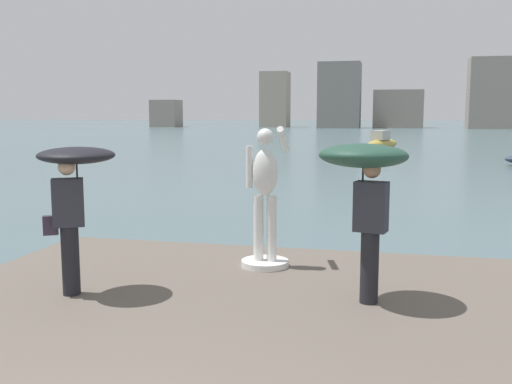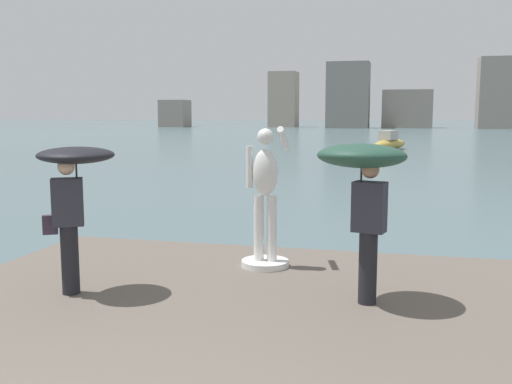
# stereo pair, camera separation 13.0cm
# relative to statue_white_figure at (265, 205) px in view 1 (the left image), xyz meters

# --- Properties ---
(ground_plane) EXTENTS (400.00, 400.00, 0.00)m
(ground_plane) POSITION_rel_statue_white_figure_xyz_m (-0.09, 33.79, -1.33)
(ground_plane) COLOR #4C666B
(statue_white_figure) EXTENTS (0.71, 0.92, 2.10)m
(statue_white_figure) POSITION_rel_statue_white_figure_xyz_m (0.00, 0.00, 0.00)
(statue_white_figure) COLOR white
(statue_white_figure) RESTS_ON pier
(onlooker_left) EXTENTS (1.30, 1.30, 1.87)m
(onlooker_left) POSITION_rel_statue_white_figure_xyz_m (-2.06, -1.84, 0.51)
(onlooker_left) COLOR black
(onlooker_left) RESTS_ON pier
(onlooker_right) EXTENTS (1.28, 1.28, 1.94)m
(onlooker_right) POSITION_rel_statue_white_figure_xyz_m (1.50, -1.35, 0.64)
(onlooker_right) COLOR black
(onlooker_right) RESTS_ON pier
(boat_near) EXTENTS (3.00, 5.38, 1.46)m
(boat_near) POSITION_rel_statue_white_figure_xyz_m (1.22, 36.07, -0.81)
(boat_near) COLOR #B2993D
(boat_near) RESTS_ON ground
(distant_skyline) EXTENTS (82.71, 11.01, 12.51)m
(distant_skyline) POSITION_rel_statue_white_figure_xyz_m (1.44, 104.81, 3.68)
(distant_skyline) COLOR gray
(distant_skyline) RESTS_ON ground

